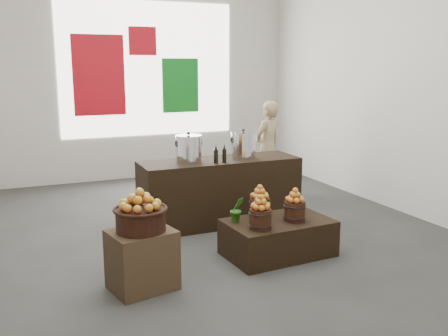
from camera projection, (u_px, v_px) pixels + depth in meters
name	position (u px, v px, depth m)	size (l,w,h in m)	color
ground	(202.00, 234.00, 6.24)	(7.00, 7.00, 0.00)	#383836
back_wall	(132.00, 69.00, 8.98)	(6.00, 0.04, 4.00)	beige
back_opening	(149.00, 69.00, 9.08)	(3.20, 0.02, 2.40)	white
deco_red_left	(99.00, 75.00, 8.75)	(0.90, 0.04, 1.40)	#AB0D17
deco_green_right	(180.00, 86.00, 9.37)	(0.70, 0.04, 1.00)	#106C1B
deco_red_upper	(142.00, 41.00, 8.93)	(0.50, 0.04, 0.50)	#AB0D17
crate	(142.00, 260.00, 4.67)	(0.57, 0.47, 0.57)	#4F3A25
wicker_basket	(141.00, 220.00, 4.59)	(0.46, 0.46, 0.21)	black
apples_in_basket	(140.00, 199.00, 4.55)	(0.36, 0.36, 0.19)	#A7051F
display_table	(278.00, 238.00, 5.53)	(1.15, 0.71, 0.40)	black
apple_bucket_front_left	(260.00, 219.00, 5.18)	(0.23, 0.23, 0.21)	black
apples_in_bucket_front_left	(261.00, 202.00, 5.14)	(0.17, 0.17, 0.16)	#A7051F
apple_bucket_front_right	(295.00, 211.00, 5.46)	(0.23, 0.23, 0.21)	black
apples_in_bucket_front_right	(295.00, 195.00, 5.42)	(0.17, 0.17, 0.16)	#A7051F
apple_bucket_rear	(260.00, 208.00, 5.60)	(0.23, 0.23, 0.21)	black
apples_in_bucket_rear	(260.00, 192.00, 5.56)	(0.17, 0.17, 0.16)	#A7051F
herb_garnish_right	(294.00, 201.00, 5.79)	(0.22, 0.19, 0.24)	#256415
herb_garnish_left	(237.00, 209.00, 5.42)	(0.15, 0.12, 0.28)	#256415
counter	(220.00, 191.00, 6.62)	(2.11, 0.67, 0.86)	black
stock_pot_left	(189.00, 149.00, 6.33)	(0.33, 0.33, 0.33)	silver
stock_pot_center	(243.00, 146.00, 6.63)	(0.33, 0.33, 0.33)	silver
oil_cruets	(226.00, 153.00, 6.32)	(0.15, 0.06, 0.24)	black
shopper	(268.00, 147.00, 8.15)	(0.55, 0.36, 1.51)	#99875D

